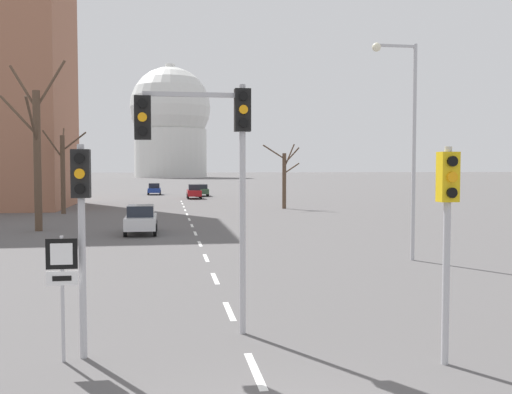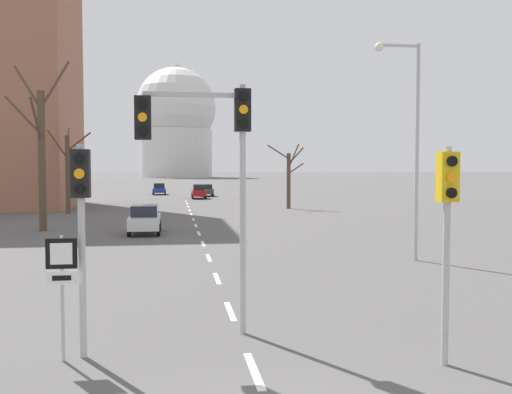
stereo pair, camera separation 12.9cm
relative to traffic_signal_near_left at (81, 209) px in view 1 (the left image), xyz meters
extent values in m
cube|color=silver|center=(3.30, -1.25, -3.01)|extent=(0.16, 2.00, 0.01)
cube|color=silver|center=(3.30, 3.25, -3.01)|extent=(0.16, 2.00, 0.01)
cube|color=silver|center=(3.30, 7.75, -3.01)|extent=(0.16, 2.00, 0.01)
cube|color=silver|center=(3.30, 12.25, -3.01)|extent=(0.16, 2.00, 0.01)
cube|color=silver|center=(3.30, 16.75, -3.01)|extent=(0.16, 2.00, 0.01)
cube|color=silver|center=(3.30, 21.25, -3.01)|extent=(0.16, 2.00, 0.01)
cube|color=silver|center=(3.30, 25.75, -3.01)|extent=(0.16, 2.00, 0.01)
cube|color=silver|center=(3.30, 30.25, -3.01)|extent=(0.16, 2.00, 0.01)
cube|color=silver|center=(3.30, 34.75, -3.01)|extent=(0.16, 2.00, 0.01)
cube|color=silver|center=(3.30, 39.25, -3.01)|extent=(0.16, 2.00, 0.01)
cube|color=silver|center=(3.30, 43.75, -3.01)|extent=(0.16, 2.00, 0.01)
cube|color=silver|center=(3.30, 48.25, -3.01)|extent=(0.16, 2.00, 0.01)
cube|color=silver|center=(3.30, 52.75, -3.01)|extent=(0.16, 2.00, 0.01)
cylinder|color=#B2B2B7|center=(0.00, 0.01, -0.87)|extent=(0.14, 0.14, 4.29)
cube|color=black|center=(0.00, 0.01, 0.70)|extent=(0.36, 0.28, 0.96)
cylinder|color=black|center=(0.00, -0.16, 1.00)|extent=(0.20, 0.06, 0.20)
cylinder|color=orange|center=(0.00, -0.16, 0.70)|extent=(0.20, 0.06, 0.20)
cylinder|color=black|center=(0.00, -0.16, 0.40)|extent=(0.20, 0.06, 0.20)
cylinder|color=#B2B2B7|center=(7.01, -1.46, -0.90)|extent=(0.14, 0.14, 4.23)
cube|color=yellow|center=(7.01, -1.46, 0.64)|extent=(0.36, 0.28, 0.96)
cylinder|color=black|center=(7.01, -1.63, 0.94)|extent=(0.20, 0.06, 0.20)
cylinder|color=orange|center=(7.01, -1.63, 0.64)|extent=(0.20, 0.06, 0.20)
cylinder|color=black|center=(7.01, -1.63, 0.34)|extent=(0.20, 0.06, 0.20)
cylinder|color=#B2B2B7|center=(3.39, 1.18, -0.16)|extent=(0.14, 0.14, 5.70)
cube|color=black|center=(3.39, 1.18, 2.11)|extent=(0.36, 0.28, 0.96)
cylinder|color=black|center=(3.39, 1.01, 2.41)|extent=(0.20, 0.06, 0.20)
cylinder|color=orange|center=(3.39, 1.01, 2.11)|extent=(0.20, 0.06, 0.20)
cylinder|color=black|center=(3.39, 1.01, 1.82)|extent=(0.20, 0.06, 0.20)
cube|color=#B2B2B7|center=(2.28, 1.18, 2.44)|extent=(2.22, 0.10, 0.10)
cube|color=black|center=(1.17, 1.18, 1.91)|extent=(0.36, 0.28, 0.96)
cylinder|color=black|center=(1.17, 1.01, 2.21)|extent=(0.20, 0.06, 0.20)
cylinder|color=orange|center=(1.17, 1.01, 1.91)|extent=(0.20, 0.06, 0.20)
cylinder|color=black|center=(1.17, 1.01, 1.62)|extent=(0.20, 0.06, 0.20)
cylinder|color=#B2B2B7|center=(-0.36, -0.17, -1.76)|extent=(0.07, 0.07, 2.50)
cube|color=black|center=(-0.36, -0.19, -0.86)|extent=(0.60, 0.03, 0.60)
cube|color=white|center=(-0.36, -0.21, -0.86)|extent=(0.42, 0.01, 0.42)
cube|color=white|center=(-0.36, -0.19, -1.34)|extent=(0.60, 0.03, 0.28)
cube|color=black|center=(-0.36, -0.21, -1.34)|extent=(0.36, 0.01, 0.10)
cylinder|color=#B2B2B7|center=(11.67, 10.35, 1.40)|extent=(0.16, 0.16, 8.81)
cube|color=#B2B2B7|center=(10.85, 10.35, 5.70)|extent=(1.65, 0.10, 0.10)
sphere|color=#F2EAC6|center=(10.02, 10.35, 5.62)|extent=(0.36, 0.36, 0.36)
cube|color=navy|center=(-0.02, 68.77, -2.39)|extent=(1.72, 3.95, 0.60)
cube|color=#1E232D|center=(-0.02, 68.57, -1.75)|extent=(1.46, 1.90, 0.68)
cylinder|color=black|center=(-0.83, 70.00, -2.69)|extent=(0.18, 0.64, 0.64)
cylinder|color=black|center=(0.79, 70.00, -2.69)|extent=(0.18, 0.64, 0.64)
cylinder|color=black|center=(-0.83, 67.55, -2.69)|extent=(0.18, 0.64, 0.64)
cylinder|color=black|center=(0.79, 67.55, -2.69)|extent=(0.18, 0.64, 0.64)
cube|color=silver|center=(0.21, 21.59, -2.32)|extent=(1.71, 4.14, 0.69)
cube|color=#1E232D|center=(0.21, 21.38, -1.66)|extent=(1.46, 1.99, 0.63)
cylinder|color=black|center=(-0.60, 22.87, -2.66)|extent=(0.18, 0.69, 0.69)
cylinder|color=black|center=(1.02, 22.87, -2.66)|extent=(0.18, 0.69, 0.69)
cylinder|color=black|center=(-0.60, 20.31, -2.66)|extent=(0.18, 0.69, 0.69)
cylinder|color=black|center=(1.02, 20.31, -2.66)|extent=(0.18, 0.69, 0.69)
cube|color=#2D4C33|center=(6.18, 63.77, -2.34)|extent=(1.79, 4.36, 0.66)
cube|color=#1E232D|center=(6.18, 63.55, -1.72)|extent=(1.52, 2.09, 0.58)
cylinder|color=black|center=(5.34, 65.12, -2.67)|extent=(0.18, 0.68, 0.68)
cylinder|color=black|center=(7.03, 65.12, -2.67)|extent=(0.18, 0.68, 0.68)
cylinder|color=black|center=(5.34, 62.41, -2.67)|extent=(0.18, 0.68, 0.68)
cylinder|color=black|center=(7.03, 62.41, -2.67)|extent=(0.18, 0.68, 0.68)
cube|color=maroon|center=(4.97, 57.88, -2.30)|extent=(1.62, 4.39, 0.70)
cube|color=#1E232D|center=(4.97, 57.66, -1.61)|extent=(1.38, 2.11, 0.69)
cylinder|color=black|center=(4.21, 59.24, -2.66)|extent=(0.18, 0.71, 0.71)
cylinder|color=black|center=(5.73, 59.24, -2.66)|extent=(0.18, 0.71, 0.71)
cylinder|color=black|center=(4.21, 56.52, -2.66)|extent=(0.18, 0.71, 0.71)
cylinder|color=black|center=(5.73, 56.52, -2.66)|extent=(0.18, 0.71, 0.71)
cylinder|color=brown|center=(-6.73, 36.98, 0.21)|extent=(0.37, 0.37, 6.44)
cylinder|color=brown|center=(-6.80, 37.75, 3.27)|extent=(0.25, 1.63, 1.71)
cylinder|color=brown|center=(-5.70, 36.55, 2.93)|extent=(2.06, 1.11, 1.52)
cylinder|color=brown|center=(-7.41, 36.53, 2.67)|extent=(1.45, 1.07, 2.29)
cylinder|color=brown|center=(12.42, 39.87, -0.45)|extent=(0.36, 0.36, 5.12)
cylinder|color=brown|center=(12.92, 40.01, 1.85)|extent=(1.12, 0.42, 2.26)
cylinder|color=brown|center=(11.40, 39.72, 2.22)|extent=(2.12, 0.48, 1.33)
cylinder|color=brown|center=(13.12, 39.86, 0.72)|extent=(1.47, 0.14, 1.03)
cylinder|color=brown|center=(12.99, 39.14, 1.90)|extent=(1.06, 1.65, 1.46)
cylinder|color=brown|center=(-5.94, 24.01, 1.18)|extent=(0.44, 0.44, 8.38)
cylinder|color=brown|center=(-7.14, 24.62, 3.99)|extent=(2.43, 1.50, 2.46)
cylinder|color=brown|center=(-5.13, 24.15, 5.78)|extent=(1.75, 0.45, 2.96)
cylinder|color=brown|center=(-6.77, 24.41, 5.63)|extent=(1.77, 0.99, 2.69)
cylinder|color=brown|center=(-5.96, 22.82, 3.54)|extent=(0.19, 2.48, 2.53)
cylinder|color=silver|center=(3.30, 203.41, 5.89)|extent=(26.69, 26.69, 17.80)
sphere|color=silver|center=(3.30, 203.41, 22.94)|extent=(29.66, 29.66, 29.66)
cylinder|color=silver|center=(3.30, 203.41, 36.29)|extent=(3.56, 3.56, 5.19)
camera|label=1|loc=(1.68, -11.68, 0.83)|focal=40.00mm
camera|label=2|loc=(1.80, -11.70, 0.83)|focal=40.00mm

